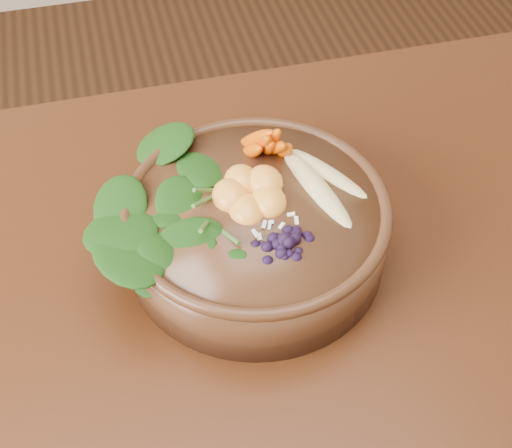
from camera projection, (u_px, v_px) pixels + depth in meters
The scene contains 8 objects.
dining_table at pixel (191, 418), 0.75m from camera, with size 1.60×0.90×0.75m.
stoneware_bowl at pixel (256, 230), 0.75m from camera, with size 0.28×0.28×0.07m, color #4B2D1B.
kale_heap at pixel (194, 169), 0.73m from camera, with size 0.18×0.16×0.04m, color #1A4710, non-canonical shape.
carrot_cluster at pixel (267, 121), 0.76m from camera, with size 0.06×0.06×0.08m, color #D35A00, non-canonical shape.
banana_halves at pixel (323, 171), 0.74m from camera, with size 0.10×0.16×0.03m.
mandarin_cluster at pixel (250, 184), 0.72m from camera, with size 0.08×0.09×0.03m, color #FFA032, non-canonical shape.
blueberry_pile at pixel (285, 231), 0.68m from camera, with size 0.13×0.10×0.04m, color black, non-canonical shape.
coconut_flakes at pixel (266, 215), 0.71m from camera, with size 0.09×0.07×0.01m, color white, non-canonical shape.
Camera 1 is at (-0.02, -0.35, 1.35)m, focal length 50.00 mm.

